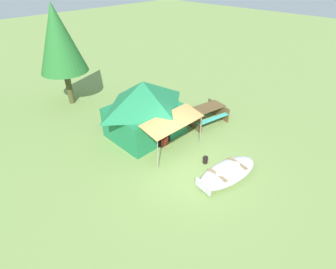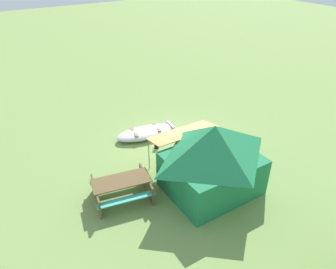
# 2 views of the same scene
# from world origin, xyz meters

# --- Properties ---
(ground_plane) EXTENTS (80.00, 80.00, 0.00)m
(ground_plane) POSITION_xyz_m (0.00, 0.00, 0.00)
(ground_plane) COLOR #79964D
(beached_rowboat) EXTENTS (2.89, 1.54, 0.42)m
(beached_rowboat) POSITION_xyz_m (0.67, -1.48, 0.22)
(beached_rowboat) COLOR silver
(beached_rowboat) RESTS_ON ground_plane
(canvas_cabin_tent) EXTENTS (3.35, 3.78, 2.64)m
(canvas_cabin_tent) POSITION_xyz_m (0.52, 2.98, 1.37)
(canvas_cabin_tent) COLOR #1F7948
(canvas_cabin_tent) RESTS_ON ground_plane
(picnic_table) EXTENTS (2.26, 1.92, 0.79)m
(picnic_table) POSITION_xyz_m (3.42, 1.69, 0.50)
(picnic_table) COLOR brown
(picnic_table) RESTS_ON ground_plane
(cooler_box) EXTENTS (0.56, 0.48, 0.36)m
(cooler_box) POSITION_xyz_m (0.52, 1.82, 0.18)
(cooler_box) COLOR #B42F20
(cooler_box) RESTS_ON ground_plane
(fuel_can) EXTENTS (0.27, 0.27, 0.30)m
(fuel_can) POSITION_xyz_m (0.77, -0.38, 0.15)
(fuel_can) COLOR black
(fuel_can) RESTS_ON ground_plane
(pine_tree_back_right) EXTENTS (2.49, 2.49, 5.32)m
(pine_tree_back_right) POSITION_xyz_m (-0.24, 8.54, 3.58)
(pine_tree_back_right) COLOR #464624
(pine_tree_back_right) RESTS_ON ground_plane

